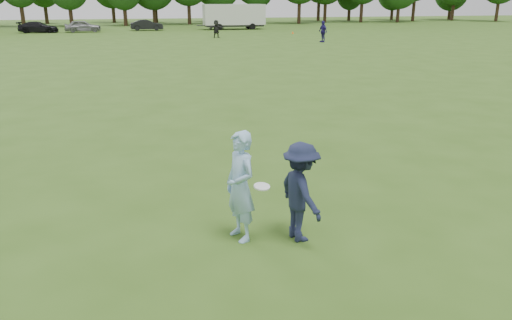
# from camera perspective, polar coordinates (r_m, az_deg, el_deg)

# --- Properties ---
(ground) EXTENTS (200.00, 200.00, 0.00)m
(ground) POSITION_cam_1_polar(r_m,az_deg,el_deg) (8.40, -1.85, -9.93)
(ground) COLOR #335217
(ground) RESTS_ON ground
(thrower) EXTENTS (0.65, 0.80, 1.90)m
(thrower) POSITION_cam_1_polar(r_m,az_deg,el_deg) (8.33, -1.80, -3.03)
(thrower) COLOR #93BEE3
(thrower) RESTS_ON ground
(defender) EXTENTS (0.82, 1.20, 1.71)m
(defender) POSITION_cam_1_polar(r_m,az_deg,el_deg) (8.37, 5.14, -3.67)
(defender) COLOR #1B213B
(defender) RESTS_ON ground
(player_far_b) EXTENTS (0.75, 1.22, 1.95)m
(player_far_b) POSITION_cam_1_polar(r_m,az_deg,el_deg) (48.56, 7.65, 14.35)
(player_far_b) COLOR navy
(player_far_b) RESTS_ON ground
(player_far_d) EXTENTS (1.68, 0.55, 1.80)m
(player_far_d) POSITION_cam_1_polar(r_m,az_deg,el_deg) (53.78, -4.57, 14.71)
(player_far_d) COLOR black
(player_far_d) RESTS_ON ground
(car_d) EXTENTS (4.64, 2.16, 1.31)m
(car_d) POSITION_cam_1_polar(r_m,az_deg,el_deg) (66.74, -23.63, 13.74)
(car_d) COLOR black
(car_d) RESTS_ON ground
(car_e) EXTENTS (4.33, 1.95, 1.44)m
(car_e) POSITION_cam_1_polar(r_m,az_deg,el_deg) (66.07, -19.19, 14.26)
(car_e) COLOR gray
(car_e) RESTS_ON ground
(car_f) EXTENTS (4.12, 1.53, 1.35)m
(car_f) POSITION_cam_1_polar(r_m,az_deg,el_deg) (67.42, -12.36, 14.83)
(car_f) COLOR black
(car_f) RESTS_ON ground
(field_cone) EXTENTS (0.28, 0.28, 0.30)m
(field_cone) POSITION_cam_1_polar(r_m,az_deg,el_deg) (59.99, 4.23, 14.34)
(field_cone) COLOR #F55E0C
(field_cone) RESTS_ON ground
(disc_in_play) EXTENTS (0.31, 0.31, 0.08)m
(disc_in_play) POSITION_cam_1_polar(r_m,az_deg,el_deg) (8.13, 0.68, -3.05)
(disc_in_play) COLOR white
(disc_in_play) RESTS_ON ground
(cargo_trailer) EXTENTS (9.00, 2.75, 3.20)m
(cargo_trailer) POSITION_cam_1_polar(r_m,az_deg,el_deg) (68.48, -2.53, 16.18)
(cargo_trailer) COLOR silver
(cargo_trailer) RESTS_ON ground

